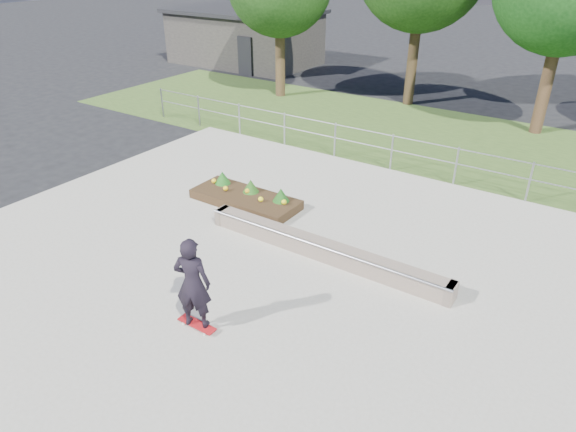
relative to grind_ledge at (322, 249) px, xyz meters
The scene contains 8 objects.
ground 2.11m from the grind_ledge, 113.85° to the right, with size 120.00×120.00×0.00m, color black.
grass_verge 9.13m from the grind_ledge, 95.31° to the left, with size 30.00×8.00×0.02m, color #324A1D.
concrete_slab 2.10m from the grind_ledge, 113.85° to the right, with size 15.00×15.00×0.06m, color gray.
fence 5.68m from the grind_ledge, 98.59° to the left, with size 20.06×0.06×1.20m.
building 21.92m from the grind_ledge, 132.70° to the left, with size 8.40×5.40×3.00m.
grind_ledge is the anchor object (origin of this frame).
planter_bed 3.34m from the grind_ledge, 158.55° to the left, with size 3.00×1.20×0.61m.
skateboarder 3.49m from the grind_ledge, 101.55° to the right, with size 0.80×0.65×1.88m.
Camera 1 is at (5.67, -6.60, 6.29)m, focal length 32.00 mm.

